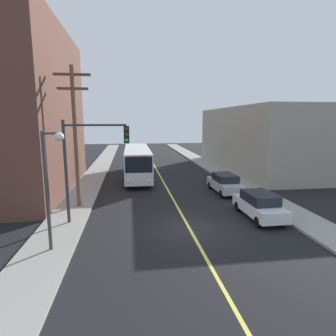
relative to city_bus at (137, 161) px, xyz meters
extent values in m
plane|color=black|center=(2.52, -14.82, -1.82)|extent=(120.00, 120.00, 0.00)
cube|color=gray|center=(-4.73, -4.82, -1.74)|extent=(2.50, 90.00, 0.15)
cube|color=gray|center=(9.77, -4.82, -1.74)|extent=(2.50, 90.00, 0.15)
cube|color=#D8CC4C|center=(2.52, 0.18, -1.81)|extent=(0.16, 60.00, 0.01)
cube|color=brown|center=(-10.98, -4.38, 5.06)|extent=(10.00, 16.09, 13.76)
cube|color=black|center=(-6.02, -4.38, -0.22)|extent=(0.06, 11.26, 1.30)
cube|color=black|center=(-6.02, -4.38, 2.98)|extent=(0.06, 11.26, 1.30)
cube|color=black|center=(-6.02, -4.38, 6.18)|extent=(0.06, 11.26, 1.30)
cube|color=black|center=(-6.02, -4.38, 9.38)|extent=(0.06, 11.26, 1.30)
cube|color=gray|center=(17.02, 3.65, 2.02)|extent=(12.00, 21.74, 7.69)
cube|color=black|center=(11.06, 3.65, -0.22)|extent=(0.06, 15.22, 1.30)
cube|color=black|center=(11.06, 3.65, 2.98)|extent=(0.06, 15.22, 1.30)
cube|color=silver|center=(0.00, 0.01, 0.01)|extent=(2.62, 12.01, 2.75)
cube|color=black|center=(-0.03, -5.97, 0.53)|extent=(2.35, 0.09, 1.40)
cube|color=black|center=(0.03, 5.99, 0.63)|extent=(2.30, 0.09, 1.10)
cube|color=black|center=(-1.25, 0.02, 0.53)|extent=(0.12, 10.20, 1.10)
cube|color=black|center=(1.26, 0.01, 0.53)|extent=(0.12, 10.20, 1.10)
cube|color=orange|center=(-0.03, -5.96, 1.13)|extent=(1.79, 0.07, 0.30)
sphere|color=#F9D872|center=(-0.93, -6.00, -0.92)|extent=(0.24, 0.24, 0.24)
sphere|color=#F9D872|center=(0.86, -6.01, -0.92)|extent=(0.24, 0.24, 0.24)
cylinder|color=black|center=(-1.15, -4.18, -1.32)|extent=(0.31, 1.00, 1.00)
cylinder|color=black|center=(1.10, -4.19, -1.32)|extent=(0.31, 1.00, 1.00)
cylinder|color=black|center=(-1.11, 3.52, -1.32)|extent=(0.31, 1.00, 1.00)
cylinder|color=black|center=(1.14, 3.51, -1.32)|extent=(0.31, 1.00, 1.00)
cube|color=silver|center=(7.27, -13.68, -1.15)|extent=(1.85, 4.42, 0.70)
cube|color=black|center=(7.27, -13.68, -0.50)|extent=(1.65, 2.48, 0.60)
cylinder|color=black|center=(6.49, -15.19, -1.50)|extent=(0.23, 0.64, 0.64)
cylinder|color=black|center=(8.09, -15.17, -1.50)|extent=(0.23, 0.64, 0.64)
cylinder|color=black|center=(6.46, -12.19, -1.50)|extent=(0.23, 0.64, 0.64)
cylinder|color=black|center=(8.06, -12.17, -1.50)|extent=(0.23, 0.64, 0.64)
cube|color=#B7B7BC|center=(7.21, -7.41, -1.15)|extent=(1.90, 4.44, 0.70)
cube|color=black|center=(7.21, -7.41, -0.50)|extent=(1.68, 2.50, 0.60)
cylinder|color=black|center=(6.45, -8.93, -1.50)|extent=(0.24, 0.65, 0.64)
cylinder|color=black|center=(8.05, -8.89, -1.50)|extent=(0.24, 0.65, 0.64)
cylinder|color=black|center=(6.38, -5.93, -1.50)|extent=(0.24, 0.65, 0.64)
cylinder|color=black|center=(7.98, -5.90, -1.50)|extent=(0.24, 0.65, 0.64)
cylinder|color=brown|center=(-4.41, -9.95, 3.10)|extent=(0.28, 0.28, 9.54)
cube|color=#4C3D2D|center=(-4.41, -9.95, 7.27)|extent=(2.40, 0.16, 0.16)
cube|color=#4C3D2D|center=(-4.41, -9.95, 6.37)|extent=(2.00, 0.16, 0.16)
cylinder|color=#2D2D33|center=(-4.43, -13.23, 1.33)|extent=(0.18, 0.18, 6.00)
cylinder|color=#2D2D33|center=(-2.68, -13.23, 4.03)|extent=(3.50, 0.12, 0.12)
cube|color=black|center=(-0.93, -13.23, 3.48)|extent=(0.32, 0.36, 1.00)
sphere|color=#2D2D2D|center=(-0.93, -13.42, 3.80)|extent=(0.22, 0.22, 0.22)
sphere|color=#2D2D2D|center=(-0.93, -13.42, 3.48)|extent=(0.22, 0.22, 0.22)
sphere|color=green|center=(-0.93, -13.42, 3.16)|extent=(0.22, 0.22, 0.22)
cylinder|color=#38383D|center=(-4.53, -16.74, 1.08)|extent=(0.16, 0.16, 5.50)
cylinder|color=#38383D|center=(-4.18, -16.74, 3.73)|extent=(0.70, 0.10, 0.10)
sphere|color=#EAE5C6|center=(-3.83, -16.74, 3.58)|extent=(0.40, 0.40, 0.40)
cylinder|color=red|center=(9.37, -9.35, -1.32)|extent=(0.26, 0.26, 0.70)
sphere|color=gold|center=(9.37, -9.35, -0.95)|extent=(0.24, 0.24, 0.24)
cylinder|color=red|center=(9.21, -9.35, -1.22)|extent=(0.12, 0.10, 0.10)
cylinder|color=red|center=(9.53, -9.35, -1.22)|extent=(0.12, 0.10, 0.10)
camera|label=1|loc=(-0.76, -29.47, 4.28)|focal=29.45mm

